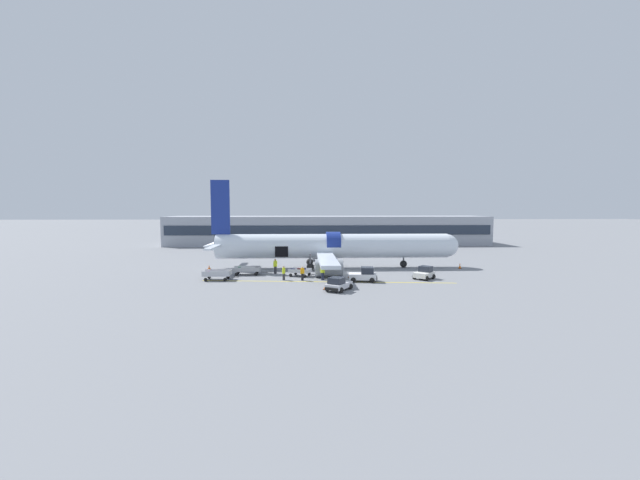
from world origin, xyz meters
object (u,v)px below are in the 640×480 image
(baggage_tug_mid, at_px, (338,284))
(baggage_cart_loading, at_px, (300,272))
(baggage_cart_queued, at_px, (248,271))
(ground_crew_driver, at_px, (323,272))
(baggage_tug_rear, at_px, (424,274))
(ground_crew_loader_b, at_px, (302,273))
(baggage_tug_lead, at_px, (364,275))
(airplane, at_px, (329,247))
(ground_crew_loader_a, at_px, (275,266))
(ground_crew_helper, at_px, (284,273))
(ground_crew_supervisor, at_px, (331,266))
(baggage_cart_empty, at_px, (218,275))

(baggage_tug_mid, bearing_deg, baggage_cart_loading, 114.23)
(baggage_cart_loading, bearing_deg, baggage_cart_queued, 168.61)
(ground_crew_driver, bearing_deg, baggage_tug_rear, 0.90)
(baggage_cart_loading, bearing_deg, ground_crew_loader_b, -84.74)
(baggage_tug_lead, distance_m, baggage_tug_mid, 5.79)
(airplane, distance_m, ground_crew_loader_a, 8.52)
(ground_crew_loader_b, xyz_separation_m, ground_crew_helper, (-2.10, 0.29, -0.01))
(ground_crew_loader_b, relative_size, ground_crew_supervisor, 0.87)
(baggage_cart_queued, distance_m, baggage_cart_empty, 4.49)
(airplane, height_order, baggage_cart_queued, airplane)
(ground_crew_loader_a, height_order, ground_crew_loader_b, ground_crew_loader_a)
(baggage_cart_loading, bearing_deg, baggage_cart_empty, -167.07)
(ground_crew_loader_b, bearing_deg, ground_crew_helper, 172.22)
(airplane, height_order, baggage_cart_loading, airplane)
(baggage_tug_rear, relative_size, baggage_cart_loading, 0.83)
(baggage_cart_loading, height_order, ground_crew_loader_a, ground_crew_loader_a)
(airplane, distance_m, ground_crew_helper, 10.84)
(baggage_tug_rear, relative_size, ground_crew_supervisor, 1.56)
(ground_crew_loader_b, bearing_deg, baggage_cart_queued, 148.46)
(airplane, distance_m, ground_crew_supervisor, 5.25)
(baggage_cart_queued, distance_m, ground_crew_supervisor, 10.23)
(baggage_cart_empty, distance_m, ground_crew_supervisor, 13.64)
(baggage_tug_rear, xyz_separation_m, ground_crew_loader_b, (-13.96, -0.35, 0.23))
(ground_crew_driver, xyz_separation_m, ground_crew_supervisor, (1.30, 4.18, 0.05))
(baggage_cart_queued, xyz_separation_m, ground_crew_supervisor, (10.21, 0.27, 0.48))
(ground_crew_loader_b, distance_m, ground_crew_supervisor, 5.63)
(baggage_cart_queued, bearing_deg, ground_crew_driver, -23.70)
(baggage_tug_mid, bearing_deg, ground_crew_loader_b, 122.15)
(ground_crew_supervisor, bearing_deg, baggage_cart_empty, -164.30)
(baggage_tug_lead, xyz_separation_m, baggage_cart_queued, (-13.44, 4.90, -0.19))
(ground_crew_loader_b, bearing_deg, ground_crew_supervisor, 50.53)
(ground_crew_loader_a, distance_m, ground_crew_helper, 4.69)
(ground_crew_helper, bearing_deg, ground_crew_loader_b, -7.78)
(baggage_cart_empty, xyz_separation_m, ground_crew_supervisor, (13.12, 3.69, 0.43))
(airplane, xyz_separation_m, baggage_cart_loading, (-3.92, -6.44, -2.40))
(ground_crew_supervisor, xyz_separation_m, ground_crew_helper, (-5.68, -4.06, -0.14))
(ground_crew_loader_a, bearing_deg, airplane, 32.22)
(baggage_tug_rear, relative_size, baggage_cart_queued, 0.69)
(baggage_cart_loading, xyz_separation_m, ground_crew_driver, (2.53, -2.63, 0.44))
(baggage_tug_mid, relative_size, baggage_cart_queued, 0.82)
(baggage_tug_lead, relative_size, ground_crew_loader_a, 1.77)
(baggage_tug_rear, xyz_separation_m, ground_crew_helper, (-16.06, -0.06, 0.22))
(baggage_cart_loading, relative_size, ground_crew_supervisor, 1.87)
(airplane, relative_size, ground_crew_loader_b, 21.34)
(baggage_tug_lead, bearing_deg, airplane, 107.29)
(ground_crew_driver, bearing_deg, airplane, 81.26)
(baggage_tug_lead, height_order, ground_crew_driver, ground_crew_driver)
(baggage_tug_lead, relative_size, baggage_tug_mid, 0.94)
(baggage_tug_lead, height_order, baggage_tug_rear, baggage_tug_lead)
(baggage_tug_lead, height_order, ground_crew_helper, ground_crew_helper)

